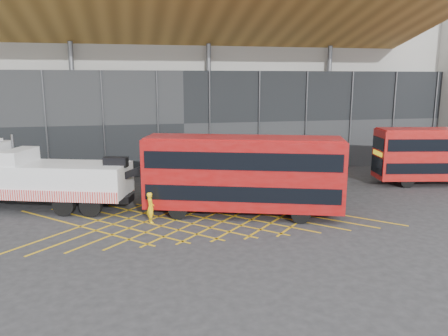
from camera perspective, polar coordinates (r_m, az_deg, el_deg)
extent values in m
plane|color=#252628|center=(23.48, -6.42, -6.78)|extent=(120.00, 120.00, 0.00)
cube|color=gold|center=(23.52, -18.22, -7.26)|extent=(7.16, 7.16, 0.01)
cube|color=gold|center=(23.52, -18.22, -7.26)|extent=(7.16, 7.16, 0.01)
cube|color=gold|center=(23.39, -14.30, -7.13)|extent=(7.16, 7.16, 0.01)
cube|color=gold|center=(23.39, -14.30, -7.13)|extent=(7.16, 7.16, 0.01)
cube|color=gold|center=(23.38, -10.35, -6.96)|extent=(7.16, 7.16, 0.01)
cube|color=gold|center=(23.38, -10.35, -6.96)|extent=(7.16, 7.16, 0.01)
cube|color=gold|center=(23.48, -6.42, -6.77)|extent=(7.16, 7.16, 0.01)
cube|color=gold|center=(23.48, -6.42, -6.77)|extent=(7.16, 7.16, 0.01)
cube|color=gold|center=(23.68, -2.54, -6.54)|extent=(7.16, 7.16, 0.01)
cube|color=gold|center=(23.68, -2.54, -6.54)|extent=(7.16, 7.16, 0.01)
cube|color=gold|center=(23.99, 1.24, -6.29)|extent=(7.16, 7.16, 0.01)
cube|color=gold|center=(23.99, 1.24, -6.29)|extent=(7.16, 7.16, 0.01)
cube|color=gold|center=(24.41, 4.92, -6.02)|extent=(7.16, 7.16, 0.01)
cube|color=gold|center=(24.41, 4.92, -6.02)|extent=(7.16, 7.16, 0.01)
cube|color=gold|center=(24.91, 8.45, -5.74)|extent=(7.16, 7.16, 0.01)
cube|color=gold|center=(24.91, 8.45, -5.74)|extent=(7.16, 7.16, 0.01)
cube|color=gold|center=(25.51, 11.83, -5.45)|extent=(7.16, 7.16, 0.01)
cube|color=gold|center=(25.51, 11.83, -5.45)|extent=(7.16, 7.16, 0.01)
cube|color=#999994|center=(41.45, -6.76, 13.71)|extent=(55.00, 14.00, 18.00)
cube|color=black|center=(34.32, -5.33, 5.86)|extent=(55.00, 0.80, 8.00)
cube|color=olive|center=(30.57, -8.62, 19.20)|extent=(40.00, 11.93, 4.07)
cylinder|color=#595B60|center=(33.99, -18.92, 6.94)|extent=(0.36, 0.36, 10.00)
cylinder|color=#595B60|center=(34.35, -1.98, 7.58)|extent=(0.36, 0.36, 10.00)
cylinder|color=#595B60|center=(37.47, 13.37, 7.61)|extent=(0.36, 0.36, 10.00)
cube|color=black|center=(27.19, -22.45, -3.38)|extent=(10.19, 4.34, 0.38)
cube|color=white|center=(26.27, -19.69, -1.35)|extent=(7.29, 4.75, 1.75)
cube|color=red|center=(25.20, -20.95, -3.49)|extent=(6.44, 2.22, 0.60)
cube|color=white|center=(27.39, -25.22, 1.41)|extent=(1.87, 2.83, 0.76)
cube|color=black|center=(24.96, -13.96, 0.78)|extent=(1.42, 0.94, 0.55)
cube|color=black|center=(24.71, -11.52, -0.51)|extent=(2.39, 1.12, 1.18)
cylinder|color=black|center=(24.83, -16.99, -4.76)|extent=(1.26, 0.75, 1.20)
cylinder|color=black|center=(26.87, -15.09, -3.42)|extent=(1.26, 0.75, 1.20)
cylinder|color=#595B60|center=(28.84, -25.77, 1.60)|extent=(0.15, 0.15, 2.40)
cube|color=maroon|center=(23.59, 2.49, -0.65)|extent=(10.84, 5.75, 3.75)
cube|color=black|center=(23.79, 2.48, -2.72)|extent=(10.46, 5.67, 0.82)
cube|color=black|center=(23.43, 2.51, 1.40)|extent=(10.46, 5.67, 0.92)
cube|color=black|center=(24.71, -9.96, -2.24)|extent=(0.75, 2.07, 1.25)
cube|color=black|center=(24.37, -10.09, 1.63)|extent=(0.75, 2.07, 0.92)
cube|color=yellow|center=(24.51, -10.05, -0.15)|extent=(0.61, 1.65, 0.34)
cube|color=maroon|center=(23.27, 2.53, 3.93)|extent=(10.58, 5.50, 0.12)
cylinder|color=black|center=(23.49, -6.02, -5.48)|extent=(1.04, 0.60, 1.00)
cylinder|color=black|center=(25.52, -4.98, -4.08)|extent=(1.04, 0.60, 1.00)
cylinder|color=black|center=(23.03, 10.00, -5.94)|extent=(1.04, 0.60, 1.00)
cylinder|color=black|center=(25.09, 9.70, -4.47)|extent=(1.04, 0.60, 1.00)
cube|color=#9E0F0C|center=(34.50, 27.06, 1.64)|extent=(10.01, 4.09, 3.44)
cube|color=black|center=(34.63, 26.94, 0.32)|extent=(9.64, 4.07, 0.75)
cube|color=black|center=(34.39, 27.18, 2.93)|extent=(9.64, 4.07, 0.84)
cube|color=black|center=(32.59, 19.34, 0.38)|extent=(0.44, 1.97, 1.15)
cube|color=black|center=(32.34, 19.52, 3.08)|extent=(0.44, 1.97, 0.84)
cube|color=yellow|center=(32.44, 19.42, 1.84)|extent=(0.36, 1.57, 0.31)
cylinder|color=black|center=(32.57, 22.78, -1.60)|extent=(0.96, 0.44, 0.92)
cylinder|color=black|center=(34.33, 21.46, -0.87)|extent=(0.96, 0.44, 0.92)
imported|color=yellow|center=(23.05, -9.57, -5.11)|extent=(0.50, 0.66, 1.62)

